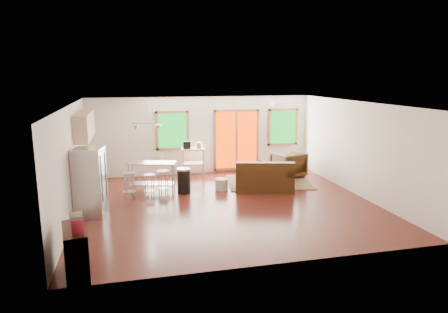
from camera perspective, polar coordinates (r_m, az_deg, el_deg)
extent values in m
cube|color=#36100C|center=(10.50, 0.38, -6.81)|extent=(7.50, 7.00, 0.02)
cube|color=white|center=(9.99, 0.41, 7.62)|extent=(7.50, 7.00, 0.02)
cube|color=silver|center=(13.54, -3.17, 3.05)|extent=(7.50, 0.02, 2.60)
cube|color=silver|center=(9.97, -21.09, -0.78)|extent=(0.02, 7.00, 2.60)
cube|color=silver|center=(11.63, 18.68, 1.06)|extent=(0.02, 7.00, 2.60)
cube|color=silver|center=(6.90, 7.43, -5.34)|extent=(7.50, 0.02, 2.60)
cube|color=#0D5616|center=(13.33, -7.39, 3.71)|extent=(0.94, 0.02, 1.14)
cube|color=#9A5A38|center=(13.26, -7.45, 6.32)|extent=(1.10, 0.05, 0.08)
cube|color=#9A5A38|center=(13.42, -7.32, 1.12)|extent=(1.10, 0.05, 0.08)
cube|color=#9A5A38|center=(13.28, -9.58, 3.61)|extent=(0.08, 0.05, 1.30)
cube|color=#9A5A38|center=(13.39, -5.21, 3.79)|extent=(0.08, 0.05, 1.30)
cube|color=#B12600|center=(13.79, 1.79, 2.38)|extent=(1.44, 0.02, 1.94)
cube|color=#9A5A38|center=(13.66, 1.81, 6.56)|extent=(1.60, 0.05, 0.08)
cube|color=#9A5A38|center=(13.98, 1.76, -1.71)|extent=(1.60, 0.05, 0.08)
cube|color=#9A5A38|center=(13.61, -1.30, 2.26)|extent=(0.08, 0.05, 2.10)
cube|color=#9A5A38|center=(14.01, 4.79, 2.48)|extent=(0.08, 0.05, 2.10)
cube|color=#9A5A38|center=(13.79, 1.79, 2.38)|extent=(0.08, 0.05, 1.94)
cube|color=#0D5616|center=(14.27, 8.42, 4.19)|extent=(0.94, 0.02, 1.14)
cube|color=#9A5A38|center=(14.21, 8.49, 6.63)|extent=(1.10, 0.05, 0.08)
cube|color=#9A5A38|center=(14.36, 8.34, 1.78)|extent=(1.10, 0.05, 0.08)
cube|color=#9A5A38|center=(14.09, 6.48, 4.15)|extent=(0.08, 0.05, 1.30)
cube|color=#9A5A38|center=(14.47, 10.30, 4.23)|extent=(0.08, 0.05, 1.30)
cube|color=#475A3C|center=(12.60, 6.34, -3.63)|extent=(2.79, 2.30, 0.03)
cube|color=black|center=(11.79, 5.72, -3.57)|extent=(1.85, 1.34, 0.47)
cube|color=black|center=(11.33, 5.90, -1.88)|extent=(1.67, 0.64, 0.42)
cube|color=black|center=(11.67, 2.22, -2.04)|extent=(0.46, 0.97, 0.18)
cube|color=black|center=(11.78, 9.25, -2.05)|extent=(0.46, 0.97, 0.18)
cube|color=black|center=(11.74, 3.95, -2.09)|extent=(0.82, 0.77, 0.13)
cube|color=black|center=(11.80, 7.51, -2.10)|extent=(0.82, 0.77, 0.13)
cube|color=#361A13|center=(12.64, 5.97, -1.81)|extent=(1.07, 0.69, 0.04)
cube|color=#361A13|center=(12.38, 4.30, -3.05)|extent=(0.07, 0.07, 0.37)
cube|color=#361A13|center=(12.60, 8.11, -2.87)|extent=(0.07, 0.07, 0.37)
cube|color=#361A13|center=(12.80, 3.83, -2.55)|extent=(0.07, 0.07, 0.37)
cube|color=#361A13|center=(13.02, 7.52, -2.39)|extent=(0.07, 0.07, 0.37)
imported|color=black|center=(13.23, 9.14, -0.96)|extent=(1.08, 1.04, 0.93)
cube|color=black|center=(13.05, 3.36, -2.27)|extent=(0.66, 0.66, 0.36)
cylinder|color=beige|center=(11.67, -0.37, -4.00)|extent=(0.43, 0.43, 0.33)
imported|color=silver|center=(12.43, 5.27, -1.55)|extent=(0.18, 0.19, 0.18)
sphere|color=red|center=(12.43, 5.38, -0.87)|extent=(0.07, 0.07, 0.07)
sphere|color=red|center=(12.37, 5.18, -0.84)|extent=(0.07, 0.07, 0.07)
sphere|color=red|center=(12.43, 5.23, -0.69)|extent=(0.07, 0.07, 0.07)
cube|color=tan|center=(11.77, -18.26, -3.04)|extent=(0.60, 2.20, 0.90)
cube|color=black|center=(11.66, -18.40, -0.80)|extent=(0.64, 2.24, 0.04)
cube|color=tan|center=(11.51, -19.32, 4.19)|extent=(0.36, 2.20, 0.70)
cylinder|color=#B7BABC|center=(11.15, -18.64, -0.78)|extent=(0.12, 0.12, 0.18)
cube|color=black|center=(12.03, -18.28, 0.15)|extent=(0.22, 0.18, 0.20)
cube|color=#B7BABC|center=(9.92, -18.62, -3.52)|extent=(0.76, 0.75, 1.64)
cube|color=gray|center=(9.84, -16.83, -3.53)|extent=(0.13, 0.59, 1.60)
cylinder|color=gray|center=(9.61, -17.05, -3.05)|extent=(0.03, 0.03, 1.09)
cylinder|color=gray|center=(9.99, -16.50, -2.47)|extent=(0.03, 0.03, 1.09)
cube|color=#B7BABC|center=(11.56, -10.30, -0.91)|extent=(1.44, 0.85, 0.04)
cube|color=gray|center=(11.71, -10.19, -3.84)|extent=(1.34, 0.76, 0.03)
cylinder|color=gray|center=(11.59, -13.39, -3.19)|extent=(0.04, 0.04, 0.82)
cylinder|color=gray|center=(11.37, -7.36, -3.25)|extent=(0.04, 0.04, 0.82)
cylinder|color=gray|center=(11.98, -12.93, -2.69)|extent=(0.04, 0.04, 0.82)
cylinder|color=gray|center=(11.76, -7.10, -2.74)|extent=(0.04, 0.04, 0.82)
imported|color=white|center=(11.52, -8.96, -0.04)|extent=(0.14, 0.12, 0.12)
cylinder|color=#B7BABC|center=(10.90, -13.46, -2.35)|extent=(0.44, 0.44, 0.04)
cylinder|color=gray|center=(11.11, -13.02, -4.08)|extent=(0.03, 0.03, 0.72)
cylinder|color=gray|center=(11.07, -13.98, -4.20)|extent=(0.03, 0.03, 0.72)
cylinder|color=gray|center=(10.89, -13.72, -4.45)|extent=(0.03, 0.03, 0.72)
cylinder|color=gray|center=(10.93, -12.74, -4.33)|extent=(0.03, 0.03, 0.72)
cylinder|color=gray|center=(11.03, -13.34, -4.89)|extent=(0.40, 0.40, 0.02)
cylinder|color=#B7BABC|center=(10.98, -10.64, -2.62)|extent=(0.41, 0.41, 0.04)
cylinder|color=gray|center=(11.11, -10.01, -4.20)|extent=(0.03, 0.03, 0.63)
cylinder|color=gray|center=(11.17, -10.83, -4.15)|extent=(0.03, 0.03, 0.63)
cylinder|color=gray|center=(11.02, -11.15, -4.38)|extent=(0.03, 0.03, 0.63)
cylinder|color=gray|center=(10.96, -10.32, -4.43)|extent=(0.03, 0.03, 0.63)
cylinder|color=gray|center=(11.09, -10.56, -4.84)|extent=(0.38, 0.38, 0.01)
cylinder|color=#B7BABC|center=(11.08, -8.71, -2.10)|extent=(0.45, 0.45, 0.04)
cylinder|color=gray|center=(11.23, -8.05, -3.82)|extent=(0.03, 0.03, 0.69)
cylinder|color=gray|center=(11.28, -8.95, -3.77)|extent=(0.03, 0.03, 0.69)
cylinder|color=gray|center=(11.11, -9.26, -4.01)|extent=(0.03, 0.03, 0.69)
cylinder|color=gray|center=(11.06, -8.34, -4.06)|extent=(0.03, 0.03, 0.69)
cylinder|color=gray|center=(11.20, -8.63, -4.51)|extent=(0.41, 0.41, 0.02)
cylinder|color=black|center=(11.41, -5.74, -3.57)|extent=(0.48, 0.48, 0.66)
cylinder|color=#B7BABC|center=(11.32, -5.78, -1.84)|extent=(0.49, 0.49, 0.06)
cube|color=tan|center=(13.10, -4.45, 1.06)|extent=(0.83, 0.60, 0.04)
cube|color=tan|center=(13.19, -4.41, -0.98)|extent=(0.79, 0.56, 0.03)
cube|color=tan|center=(12.99, -5.86, -1.10)|extent=(0.05, 0.05, 0.93)
cube|color=tan|center=(13.00, -2.93, -1.04)|extent=(0.05, 0.05, 0.93)
cube|color=tan|center=(13.38, -5.86, -0.73)|extent=(0.05, 0.05, 0.93)
cube|color=tan|center=(13.39, -3.02, -0.67)|extent=(0.05, 0.05, 0.93)
cube|color=black|center=(13.07, -5.33, 1.66)|extent=(0.27, 0.25, 0.24)
cylinder|color=#B7BABC|center=(13.08, -3.58, 1.60)|extent=(0.20, 0.20, 0.20)
cube|color=#361A13|center=(7.24, -20.43, -12.66)|extent=(0.51, 0.98, 0.83)
cube|color=maroon|center=(6.75, -20.16, -9.47)|extent=(0.19, 0.08, 0.25)
cube|color=navy|center=(6.90, -20.23, -9.11)|extent=(0.19, 0.08, 0.23)
cube|color=tan|center=(7.04, -20.32, -8.52)|extent=(0.19, 0.08, 0.27)
cube|color=maroon|center=(7.19, -20.37, -8.35)|extent=(0.19, 0.08, 0.21)
cube|color=white|center=(11.05, 7.80, 7.47)|extent=(0.35, 0.35, 0.12)
cylinder|color=gray|center=(11.23, -10.99, 6.25)|extent=(0.02, 0.02, 0.60)
cube|color=gray|center=(11.26, -10.93, 4.73)|extent=(0.80, 0.04, 0.03)
cone|color=#B7BABC|center=(11.26, -12.44, 4.06)|extent=(0.18, 0.18, 0.14)
cone|color=#B7BABC|center=(11.29, -9.38, 4.19)|extent=(0.18, 0.18, 0.14)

